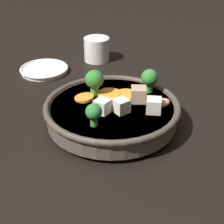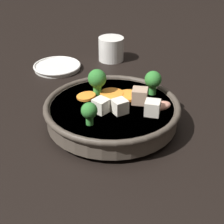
% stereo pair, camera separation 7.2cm
% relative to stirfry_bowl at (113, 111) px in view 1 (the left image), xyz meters
% --- Properties ---
extents(ground_plane, '(3.00, 3.00, 0.00)m').
position_rel_stirfry_bowl_xyz_m(ground_plane, '(-0.00, 0.00, -0.03)').
color(ground_plane, black).
extents(stirfry_bowl, '(0.26, 0.26, 0.10)m').
position_rel_stirfry_bowl_xyz_m(stirfry_bowl, '(0.00, 0.00, 0.00)').
color(stirfry_bowl, '#51473D').
rests_on(stirfry_bowl, ground_plane).
extents(side_saucer, '(0.12, 0.12, 0.01)m').
position_rel_stirfry_bowl_xyz_m(side_saucer, '(0.11, 0.29, -0.03)').
color(side_saucer, white).
rests_on(side_saucer, ground_plane).
extents(tea_cup, '(0.07, 0.07, 0.06)m').
position_rel_stirfry_bowl_xyz_m(tea_cup, '(0.25, 0.23, -0.00)').
color(tea_cup, white).
rests_on(tea_cup, ground_plane).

